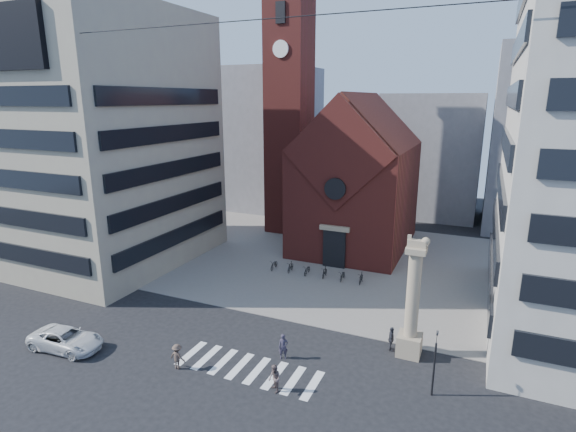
% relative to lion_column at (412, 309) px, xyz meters
% --- Properties ---
extents(ground, '(120.00, 120.00, 0.00)m').
position_rel_lion_column_xyz_m(ground, '(-10.01, -3.00, -3.46)').
color(ground, black).
rests_on(ground, ground).
extents(piazza, '(46.00, 30.00, 0.05)m').
position_rel_lion_column_xyz_m(piazza, '(-10.01, 16.00, -3.43)').
color(piazza, gray).
rests_on(piazza, ground).
extents(zebra_crossing, '(10.20, 3.20, 0.01)m').
position_rel_lion_column_xyz_m(zebra_crossing, '(-9.46, -6.00, -3.45)').
color(zebra_crossing, white).
rests_on(zebra_crossing, ground).
extents(church, '(12.00, 16.65, 18.00)m').
position_rel_lion_column_xyz_m(church, '(-10.01, 22.04, 4.53)').
color(church, maroon).
rests_on(church, ground).
extents(campanile, '(5.50, 5.50, 31.20)m').
position_rel_lion_column_xyz_m(campanile, '(-20.01, 25.00, 12.28)').
color(campanile, maroon).
rests_on(campanile, ground).
extents(building_left, '(18.00, 20.00, 26.00)m').
position_rel_lion_column_xyz_m(building_left, '(-34.01, 7.00, 9.54)').
color(building_left, tan).
rests_on(building_left, ground).
extents(bg_block_left, '(16.00, 14.00, 22.00)m').
position_rel_lion_column_xyz_m(bg_block_left, '(-30.01, 37.00, 7.54)').
color(bg_block_left, gray).
rests_on(bg_block_left, ground).
extents(bg_block_mid, '(14.00, 12.00, 18.00)m').
position_rel_lion_column_xyz_m(bg_block_mid, '(-4.01, 42.00, 5.54)').
color(bg_block_mid, gray).
rests_on(bg_block_mid, ground).
extents(bg_block_right, '(16.00, 14.00, 24.00)m').
position_rel_lion_column_xyz_m(bg_block_right, '(11.99, 39.00, 8.54)').
color(bg_block_right, gray).
rests_on(bg_block_right, ground).
extents(lion_column, '(1.63, 1.60, 8.68)m').
position_rel_lion_column_xyz_m(lion_column, '(0.00, 0.00, 0.00)').
color(lion_column, tan).
rests_on(lion_column, ground).
extents(traffic_light, '(0.13, 0.16, 4.30)m').
position_rel_lion_column_xyz_m(traffic_light, '(1.99, -4.00, -1.17)').
color(traffic_light, black).
rests_on(traffic_light, ground).
extents(white_car, '(5.56, 2.93, 1.49)m').
position_rel_lion_column_xyz_m(white_car, '(-22.47, -9.08, -2.71)').
color(white_car, silver).
rests_on(white_car, ground).
extents(pedestrian_0, '(0.77, 0.67, 1.79)m').
position_rel_lion_column_xyz_m(pedestrian_0, '(-7.83, -3.98, -2.56)').
color(pedestrian_0, '#2D2838').
rests_on(pedestrian_0, ground).
extents(pedestrian_1, '(1.09, 1.08, 1.77)m').
position_rel_lion_column_xyz_m(pedestrian_1, '(-6.83, -7.49, -2.57)').
color(pedestrian_1, '#665351').
rests_on(pedestrian_1, ground).
extents(pedestrian_2, '(0.65, 1.12, 1.79)m').
position_rel_lion_column_xyz_m(pedestrian_2, '(-1.26, 0.00, -2.56)').
color(pedestrian_2, '#27282F').
rests_on(pedestrian_2, ground).
extents(pedestrian_3, '(1.14, 0.67, 1.75)m').
position_rel_lion_column_xyz_m(pedestrian_3, '(-13.72, -7.86, -2.58)').
color(pedestrian_3, '#4D3D33').
rests_on(pedestrian_3, ground).
extents(scooter_0, '(0.77, 1.84, 0.94)m').
position_rel_lion_column_xyz_m(scooter_0, '(-15.54, 10.80, -2.94)').
color(scooter_0, black).
rests_on(scooter_0, piazza).
extents(scooter_1, '(0.63, 1.78, 1.05)m').
position_rel_lion_column_xyz_m(scooter_1, '(-13.68, 10.80, -2.88)').
color(scooter_1, black).
rests_on(scooter_1, piazza).
extents(scooter_2, '(0.77, 1.84, 0.94)m').
position_rel_lion_column_xyz_m(scooter_2, '(-11.82, 10.80, -2.94)').
color(scooter_2, black).
rests_on(scooter_2, piazza).
extents(scooter_3, '(0.63, 1.78, 1.05)m').
position_rel_lion_column_xyz_m(scooter_3, '(-9.97, 10.80, -2.88)').
color(scooter_3, black).
rests_on(scooter_3, piazza).
extents(scooter_4, '(0.77, 1.84, 0.94)m').
position_rel_lion_column_xyz_m(scooter_4, '(-8.11, 10.80, -2.94)').
color(scooter_4, black).
rests_on(scooter_4, piazza).
extents(scooter_5, '(0.63, 1.78, 1.05)m').
position_rel_lion_column_xyz_m(scooter_5, '(-6.26, 10.80, -2.88)').
color(scooter_5, black).
rests_on(scooter_5, piazza).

